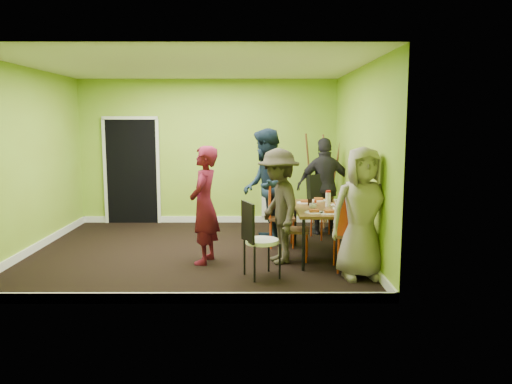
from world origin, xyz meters
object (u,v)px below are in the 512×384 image
person_standing (204,205)px  thermos (328,199)px  easel (322,180)px  chair_left_far (276,212)px  chair_back_end (321,193)px  orange_bottle (315,203)px  person_back_end (325,186)px  dining_table (326,211)px  chair_front_end (352,227)px  blue_bottle (348,203)px  chair_left_near (290,224)px  person_left_near (279,206)px  chair_bentwood (257,236)px  person_front_end (362,213)px  person_left_far (265,187)px

person_standing → thermos: bearing=111.9°
easel → person_standing: easel is taller
chair_left_far → chair_back_end: size_ratio=0.93×
orange_bottle → person_back_end: person_back_end is taller
dining_table → person_back_end: 1.57m
chair_back_end → chair_front_end: 2.16m
chair_left_far → blue_bottle: 1.37m
chair_back_end → blue_bottle: size_ratio=4.98×
chair_left_near → easel: (0.78, 2.37, 0.35)m
person_left_near → chair_left_near: bearing=117.0°
dining_table → orange_bottle: (-0.14, 0.12, 0.10)m
dining_table → chair_front_end: chair_front_end is taller
chair_left_far → person_back_end: (0.90, 0.90, 0.29)m
chair_left_far → chair_bentwood: 1.66m
orange_bottle → person_front_end: size_ratio=0.05×
dining_table → chair_left_near: bearing=-166.7°
chair_back_end → person_front_end: size_ratio=0.64×
chair_left_far → blue_bottle: chair_left_far is taller
easel → person_front_end: size_ratio=1.06×
orange_bottle → person_left_near: size_ratio=0.05×
chair_left_far → orange_bottle: bearing=45.9°
chair_left_near → blue_bottle: blue_bottle is taller
chair_bentwood → blue_bottle: size_ratio=4.57×
easel → chair_back_end: bearing=-99.2°
blue_bottle → orange_bottle: blue_bottle is taller
chair_bentwood → person_left_near: size_ratio=0.61×
thermos → orange_bottle: (-0.18, 0.08, -0.06)m
dining_table → person_standing: bearing=-170.6°
dining_table → orange_bottle: bearing=138.8°
thermos → blue_bottle: size_ratio=0.97×
chair_left_far → easel: size_ratio=0.56×
chair_left_far → person_left_far: (-0.17, 0.19, 0.38)m
easel → person_back_end: 0.69m
person_standing → person_back_end: (1.95, 1.84, 0.03)m
orange_bottle → person_back_end: (0.34, 1.43, 0.06)m
blue_bottle → chair_back_end: bearing=95.6°
dining_table → orange_bottle: size_ratio=17.20×
orange_bottle → person_left_near: (-0.57, -0.40, 0.02)m
thermos → person_front_end: size_ratio=0.12×
dining_table → easel: size_ratio=0.84×
person_left_far → person_front_end: (1.19, -1.82, -0.10)m
dining_table → person_left_far: 1.23m
chair_bentwood → orange_bottle: 1.43m
person_back_end → person_front_end: (0.12, -2.53, -0.01)m
chair_left_near → easel: 2.52m
person_standing → chair_bentwood: bearing=58.2°
chair_bentwood → blue_bottle: (1.29, 0.71, 0.31)m
easel → person_left_near: bearing=-110.7°
chair_front_end → person_left_far: person_left_far is taller
chair_front_end → blue_bottle: size_ratio=4.96×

